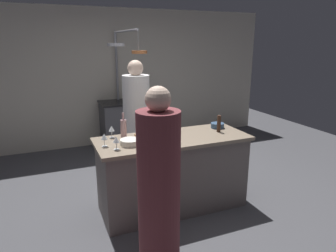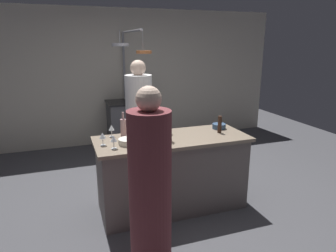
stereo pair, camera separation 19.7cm
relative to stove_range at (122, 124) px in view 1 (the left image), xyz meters
The scene contains 18 objects.
ground_plane 2.49m from the stove_range, 90.00° to the right, with size 9.00×9.00×0.00m, color #4C4C51.
back_wall 0.94m from the stove_range, 90.00° to the left, with size 6.40×0.16×2.60m, color beige.
kitchen_island 2.45m from the stove_range, 90.00° to the right, with size 1.80×0.72×0.90m.
stove_range is the anchor object (origin of this frame).
chef 1.65m from the stove_range, 96.42° to the right, with size 0.37×0.37×1.75m.
bar_stool_left 3.11m from the stove_range, 98.97° to the right, with size 0.28×0.28×0.68m.
guest_left 3.51m from the stove_range, 99.20° to the right, with size 0.35×0.35×1.66m.
overhead_pot_rack 1.28m from the stove_range, 97.63° to the right, with size 0.59×1.45×2.17m.
cutting_board 2.37m from the stove_range, 95.82° to the right, with size 0.32×0.22×0.02m, color #997047.
pepper_mill 2.59m from the stove_range, 75.94° to the right, with size 0.05×0.05×0.21m, color #382319.
wine_bottle_white 2.62m from the stove_range, 91.92° to the right, with size 0.07×0.07×0.29m.
wine_bottle_rose 2.33m from the stove_range, 103.36° to the right, with size 0.07×0.07×0.29m.
wine_bottle_green 2.33m from the stove_range, 90.08° to the right, with size 0.07×0.07×0.29m.
wine_glass_near_left_guest 2.66m from the stove_range, 107.98° to the right, with size 0.07×0.07×0.15m.
wine_glass_near_right_guest 2.36m from the stove_range, 106.81° to the right, with size 0.07×0.07×0.15m.
wine_glass_by_chef 2.77m from the stove_range, 105.14° to the right, with size 0.07×0.07×0.15m.
mixing_bowl_blue 2.45m from the stove_range, 73.06° to the right, with size 0.17×0.17×0.06m, color #334C6B.
mixing_bowl_ceramic 2.62m from the stove_range, 102.02° to the right, with size 0.21×0.21×0.06m, color silver.
Camera 1 is at (-1.35, -3.11, 1.97)m, focal length 32.57 mm.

